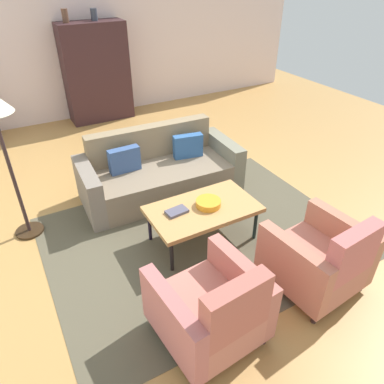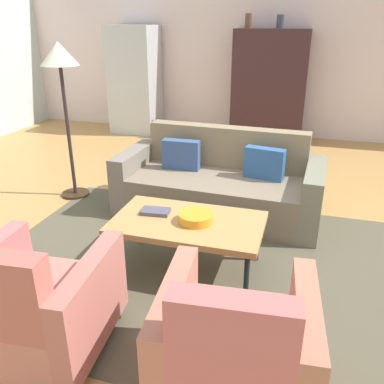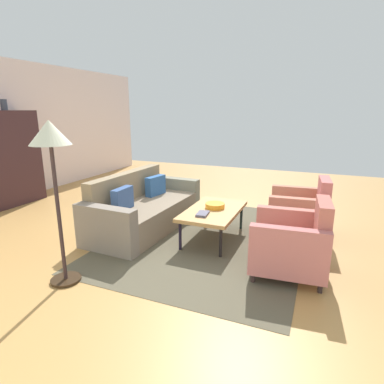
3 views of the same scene
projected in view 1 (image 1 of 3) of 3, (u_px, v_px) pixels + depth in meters
name	position (u px, v px, depth m)	size (l,w,h in m)	color
ground_plane	(185.00, 202.00, 4.82)	(11.22, 11.22, 0.00)	#B58548
wall_back	(89.00, 42.00, 6.86)	(9.35, 0.12, 2.80)	silver
area_rug	(200.00, 236.00, 4.22)	(3.40, 2.60, 0.01)	brown
couch	(159.00, 172.00, 4.90)	(2.14, 0.99, 0.86)	#7E6D58
coffee_table	(203.00, 210.00, 3.97)	(1.20, 0.70, 0.44)	black
armchair_left	(213.00, 312.00, 2.90)	(0.86, 0.86, 0.88)	#332321
armchair_right	(321.00, 261.00, 3.39)	(0.87, 0.87, 0.88)	#292816
fruit_bowl	(208.00, 203.00, 3.95)	(0.28, 0.28, 0.07)	orange
book_stack	(177.00, 211.00, 3.86)	(0.24, 0.16, 0.03)	#504D5E
cabinet	(97.00, 73.00, 6.86)	(1.20, 0.51, 1.80)	#382022
vase_tall	(65.00, 16.00, 6.15)	(0.11, 0.11, 0.22)	brown
vase_round	(94.00, 14.00, 6.35)	(0.12, 0.12, 0.20)	#353A47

